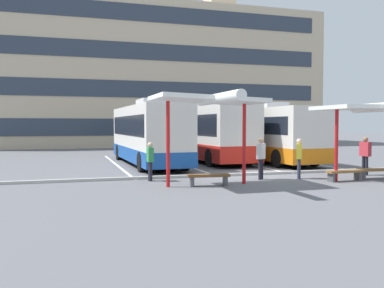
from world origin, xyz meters
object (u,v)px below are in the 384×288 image
(coach_bus_0, at_px, (148,135))
(bench_1, at_px, (345,173))
(bench_2, at_px, (379,171))
(waiting_passenger_3, at_px, (150,159))
(waiting_passenger_0, at_px, (261,155))
(coach_bus_2, at_px, (257,134))
(waiting_passenger_2, at_px, (299,155))
(coach_bus_1, at_px, (204,133))
(bench_0, at_px, (209,177))
(waiting_shelter_1, at_px, (369,109))
(waiting_shelter_0, at_px, (210,102))
(waiting_passenger_1, at_px, (365,153))

(coach_bus_0, bearing_deg, bench_1, -55.69)
(bench_2, distance_m, waiting_passenger_3, 9.71)
(waiting_passenger_0, distance_m, waiting_passenger_3, 4.66)
(coach_bus_2, bearing_deg, bench_1, -94.93)
(bench_2, xyz_separation_m, waiting_passenger_3, (-9.44, 2.21, 0.57))
(waiting_passenger_0, relative_size, waiting_passenger_2, 1.02)
(coach_bus_0, distance_m, coach_bus_1, 4.40)
(bench_0, xyz_separation_m, bench_2, (7.59, -0.19, 0.01))
(waiting_shelter_1, relative_size, waiting_passenger_0, 2.42)
(waiting_passenger_2, distance_m, waiting_passenger_3, 6.36)
(bench_2, xyz_separation_m, waiting_passenger_2, (-3.18, 1.11, 0.66))
(coach_bus_0, distance_m, waiting_shelter_0, 9.28)
(waiting_shelter_1, bearing_deg, waiting_shelter_0, 175.54)
(coach_bus_1, height_order, waiting_passenger_2, coach_bus_1)
(coach_bus_1, distance_m, waiting_shelter_1, 11.94)
(waiting_passenger_2, bearing_deg, coach_bus_2, 75.84)
(bench_2, height_order, waiting_passenger_3, waiting_passenger_3)
(coach_bus_0, relative_size, waiting_passenger_1, 6.12)
(coach_bus_0, bearing_deg, waiting_shelter_1, -52.91)
(waiting_shelter_0, distance_m, waiting_shelter_1, 6.72)
(coach_bus_1, bearing_deg, waiting_shelter_0, -107.44)
(coach_bus_0, xyz_separation_m, coach_bus_2, (7.29, 0.79, -0.04))
(bench_1, bearing_deg, coach_bus_1, 102.01)
(waiting_passenger_1, relative_size, waiting_passenger_3, 1.11)
(bench_1, bearing_deg, waiting_passenger_1, 33.71)
(bench_1, height_order, waiting_passenger_0, waiting_passenger_0)
(coach_bus_1, distance_m, waiting_passenger_0, 9.72)
(waiting_shelter_1, bearing_deg, waiting_passenger_0, 156.15)
(waiting_passenger_3, bearing_deg, bench_1, -17.08)
(coach_bus_1, height_order, waiting_shelter_0, coach_bus_1)
(waiting_shelter_1, height_order, bench_2, waiting_shelter_1)
(bench_1, xyz_separation_m, waiting_passenger_0, (-3.06, 1.48, 0.70))
(bench_2, distance_m, waiting_passenger_2, 3.43)
(coach_bus_0, distance_m, bench_0, 9.19)
(coach_bus_2, relative_size, waiting_shelter_0, 2.68)
(coach_bus_2, distance_m, waiting_passenger_2, 9.24)
(coach_bus_0, xyz_separation_m, coach_bus_1, (4.04, 1.75, 0.02))
(coach_bus_0, distance_m, bench_2, 12.45)
(waiting_passenger_2, bearing_deg, waiting_passenger_3, 170.00)
(waiting_shelter_0, distance_m, waiting_passenger_2, 5.02)
(waiting_shelter_1, distance_m, waiting_passenger_0, 4.73)
(waiting_shelter_0, xyz_separation_m, bench_1, (5.79, -0.25, -2.84))
(waiting_passenger_1, xyz_separation_m, waiting_passenger_3, (-9.81, 0.90, -0.12))
(coach_bus_2, distance_m, waiting_shelter_0, 12.06)
(coach_bus_0, bearing_deg, waiting_passenger_1, -42.80)
(waiting_passenger_1, bearing_deg, bench_1, -146.29)
(coach_bus_1, height_order, waiting_passenger_3, coach_bus_1)
(coach_bus_2, distance_m, bench_0, 11.98)
(coach_bus_1, xyz_separation_m, waiting_passenger_0, (-0.69, -9.67, -0.72))
(coach_bus_0, height_order, bench_1, coach_bus_0)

